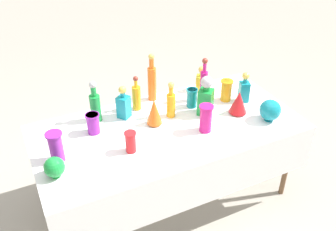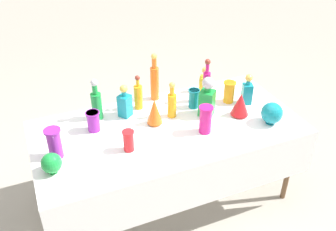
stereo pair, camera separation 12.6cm
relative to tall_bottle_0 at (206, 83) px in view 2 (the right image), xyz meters
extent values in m
plane|color=#A0998C|center=(-0.45, -0.24, -0.92)|extent=(40.00, 40.00, 0.00)
cube|color=white|center=(-0.45, -0.24, -0.18)|extent=(2.07, 1.00, 0.03)
cube|color=white|center=(-0.45, -0.74, -0.36)|extent=(2.07, 0.01, 0.40)
cylinder|color=brown|center=(0.48, -0.64, -0.56)|extent=(0.04, 0.04, 0.73)
cylinder|color=brown|center=(-1.38, 0.16, -0.56)|extent=(0.04, 0.04, 0.73)
cylinder|color=brown|center=(0.48, 0.16, -0.56)|extent=(0.04, 0.04, 0.73)
cylinder|color=#C61972|center=(0.00, 0.00, -0.03)|extent=(0.06, 0.06, 0.26)
cylinder|color=#C61972|center=(0.00, 0.00, 0.14)|extent=(0.03, 0.03, 0.09)
sphere|color=maroon|center=(0.00, 0.00, 0.20)|extent=(0.05, 0.05, 0.05)
cylinder|color=orange|center=(-0.37, -0.12, -0.07)|extent=(0.07, 0.07, 0.20)
cylinder|color=orange|center=(-0.37, -0.12, 0.07)|extent=(0.03, 0.03, 0.07)
sphere|color=gold|center=(-0.37, -0.12, 0.12)|extent=(0.05, 0.05, 0.05)
cylinder|color=#198C38|center=(-0.92, 0.09, -0.05)|extent=(0.08, 0.08, 0.22)
cylinder|color=#198C38|center=(-0.92, 0.09, 0.10)|extent=(0.04, 0.04, 0.08)
sphere|color=#B2B2B7|center=(-0.92, 0.09, 0.16)|extent=(0.06, 0.06, 0.06)
cylinder|color=orange|center=(-0.57, 0.10, -0.06)|extent=(0.07, 0.07, 0.21)
cylinder|color=orange|center=(-0.57, 0.10, 0.07)|extent=(0.03, 0.03, 0.06)
sphere|color=maroon|center=(-0.57, 0.10, 0.12)|extent=(0.04, 0.04, 0.04)
cylinder|color=orange|center=(-0.39, 0.19, -0.02)|extent=(0.07, 0.07, 0.30)
cylinder|color=orange|center=(-0.39, 0.19, 0.18)|extent=(0.04, 0.04, 0.09)
sphere|color=gold|center=(-0.39, 0.19, 0.24)|extent=(0.05, 0.05, 0.05)
cube|color=teal|center=(0.30, -0.17, -0.08)|extent=(0.10, 0.10, 0.18)
cylinder|color=teal|center=(0.30, -0.17, 0.04)|extent=(0.04, 0.04, 0.04)
sphere|color=gold|center=(0.30, -0.17, 0.08)|extent=(0.06, 0.06, 0.06)
cube|color=yellow|center=(0.07, 0.15, -0.09)|extent=(0.12, 0.12, 0.14)
cylinder|color=yellow|center=(0.07, 0.15, 0.00)|extent=(0.04, 0.04, 0.05)
sphere|color=gold|center=(0.07, 0.15, 0.04)|extent=(0.06, 0.06, 0.06)
cube|color=#198C38|center=(-0.10, -0.20, -0.06)|extent=(0.16, 0.16, 0.22)
cylinder|color=#198C38|center=(-0.10, -0.20, 0.08)|extent=(0.05, 0.05, 0.05)
sphere|color=#B2B2B7|center=(-0.10, -0.20, 0.13)|extent=(0.10, 0.10, 0.10)
cube|color=teal|center=(-0.71, 0.04, -0.07)|extent=(0.12, 0.12, 0.19)
cylinder|color=teal|center=(-0.71, 0.04, 0.04)|extent=(0.04, 0.04, 0.05)
sphere|color=gold|center=(-0.71, 0.04, 0.08)|extent=(0.06, 0.06, 0.06)
cylinder|color=#C61972|center=(-0.22, -0.41, -0.05)|extent=(0.09, 0.09, 0.22)
cylinder|color=#C61972|center=(-0.22, -0.41, 0.05)|extent=(0.11, 0.11, 0.01)
cylinder|color=purple|center=(-0.99, -0.07, -0.08)|extent=(0.09, 0.09, 0.16)
cylinder|color=purple|center=(-0.99, -0.07, -0.01)|extent=(0.11, 0.11, 0.01)
cylinder|color=purple|center=(-1.31, -0.28, -0.05)|extent=(0.09, 0.09, 0.23)
cylinder|color=purple|center=(-1.31, -0.28, 0.06)|extent=(0.12, 0.12, 0.01)
cylinder|color=red|center=(-0.82, -0.40, -0.08)|extent=(0.08, 0.08, 0.16)
cylinder|color=red|center=(-0.82, -0.40, -0.01)|extent=(0.09, 0.09, 0.01)
cylinder|color=teal|center=(-0.14, -0.06, -0.08)|extent=(0.08, 0.08, 0.16)
cylinder|color=teal|center=(-0.14, -0.06, -0.01)|extent=(0.09, 0.09, 0.01)
cylinder|color=orange|center=(0.17, -0.10, -0.07)|extent=(0.09, 0.09, 0.19)
cylinder|color=orange|center=(0.17, -0.10, 0.02)|extent=(0.11, 0.11, 0.01)
cylinder|color=red|center=(0.15, -0.31, -0.16)|extent=(0.08, 0.08, 0.01)
cone|color=red|center=(0.15, -0.31, -0.06)|extent=(0.15, 0.15, 0.18)
cylinder|color=orange|center=(-0.53, -0.16, -0.16)|extent=(0.07, 0.07, 0.01)
cone|color=orange|center=(-0.53, -0.16, -0.05)|extent=(0.12, 0.12, 0.21)
cylinder|color=teal|center=(0.31, -0.51, -0.16)|extent=(0.08, 0.08, 0.01)
sphere|color=teal|center=(0.31, -0.51, -0.07)|extent=(0.17, 0.17, 0.17)
cylinder|color=#198C38|center=(-1.35, -0.43, -0.16)|extent=(0.06, 0.06, 0.01)
sphere|color=#198C38|center=(-1.35, -0.43, -0.09)|extent=(0.14, 0.14, 0.14)
cube|color=white|center=(-0.03, -0.67, -0.15)|extent=(0.06, 0.03, 0.03)
cube|color=white|center=(0.16, -0.67, -0.15)|extent=(0.05, 0.02, 0.03)
camera|label=1|loc=(-1.49, -2.39, 1.51)|focal=40.00mm
camera|label=2|loc=(-1.37, -2.44, 1.51)|focal=40.00mm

